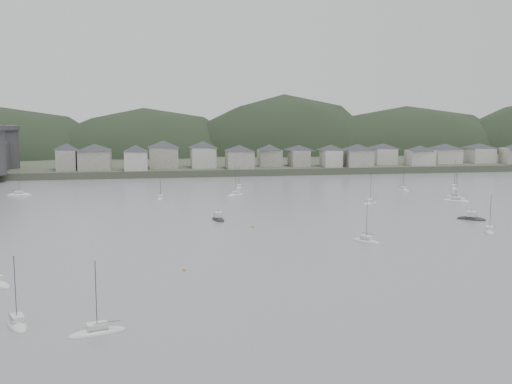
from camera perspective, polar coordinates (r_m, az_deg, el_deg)
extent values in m
plane|color=slate|center=(114.74, 6.33, -7.90)|extent=(900.00, 900.00, 0.00)
cube|color=#383D2D|center=(403.45, -5.24, 3.46)|extent=(900.00, 250.00, 3.00)
ellipsoid|color=black|center=(388.71, -21.47, 1.08)|extent=(138.98, 92.48, 81.13)
ellipsoid|color=black|center=(381.26, -9.80, 1.41)|extent=(132.08, 90.41, 79.74)
ellipsoid|color=black|center=(390.20, 2.48, 1.26)|extent=(133.88, 88.37, 101.41)
ellipsoid|color=black|center=(407.67, 13.04, 1.67)|extent=(165.81, 81.78, 82.55)
cylinder|color=#37373A|center=(307.01, -21.16, 3.55)|extent=(10.00, 10.00, 17.00)
cube|color=#37373A|center=(293.51, -21.67, 2.87)|extent=(3.50, 30.00, 12.00)
cube|color=gray|center=(291.16, -16.37, 2.73)|extent=(8.34, 12.91, 8.59)
pyramid|color=#2C2D32|center=(290.75, -16.41, 3.86)|extent=(15.78, 15.78, 3.01)
cube|color=gray|center=(289.39, -14.08, 2.76)|extent=(13.68, 13.35, 8.36)
pyramid|color=#2C2D32|center=(288.98, -14.12, 3.87)|extent=(20.07, 20.07, 2.93)
cube|color=#A9A59F|center=(283.27, -10.58, 2.73)|extent=(9.78, 10.20, 8.08)
pyramid|color=#2C2D32|center=(282.87, -10.61, 3.83)|extent=(14.83, 14.83, 2.83)
cube|color=gray|center=(292.87, -8.19, 3.04)|extent=(12.59, 13.33, 9.09)
pyramid|color=#2C2D32|center=(292.45, -8.21, 4.23)|extent=(19.24, 19.24, 3.18)
cube|color=#A9A59F|center=(292.32, -4.70, 3.06)|extent=(10.74, 12.17, 8.87)
pyramid|color=#2C2D32|center=(291.91, -4.71, 4.23)|extent=(17.01, 17.01, 3.10)
cube|color=gray|center=(287.64, -1.47, 2.89)|extent=(11.63, 12.09, 7.69)
pyramid|color=#2C2D32|center=(287.25, -1.47, 3.92)|extent=(17.61, 17.61, 2.69)
cube|color=gray|center=(298.69, 1.21, 3.04)|extent=(10.37, 9.35, 7.44)
pyramid|color=#2C2D32|center=(298.33, 1.22, 4.00)|extent=(14.65, 14.65, 2.60)
cube|color=gray|center=(299.16, 3.82, 3.01)|extent=(8.24, 12.20, 7.22)
pyramid|color=#2C2D32|center=(298.81, 3.83, 3.94)|extent=(15.17, 15.17, 2.53)
cube|color=#A9A59F|center=(297.65, 6.66, 2.98)|extent=(8.06, 10.91, 7.46)
pyramid|color=#2C2D32|center=(297.28, 6.67, 3.94)|extent=(14.08, 14.08, 2.61)
cube|color=gray|center=(299.91, 9.00, 2.99)|extent=(11.73, 11.78, 7.66)
pyramid|color=#2C2D32|center=(299.54, 9.02, 3.97)|extent=(17.46, 17.46, 2.68)
cube|color=#A9A59F|center=(314.49, 11.16, 3.12)|extent=(10.19, 13.02, 7.33)
pyramid|color=#2C2D32|center=(314.15, 11.19, 4.02)|extent=(17.23, 17.23, 2.57)
cube|color=#A9A59F|center=(312.01, 14.30, 2.95)|extent=(11.70, 9.81, 6.88)
pyramid|color=#2C2D32|center=(311.68, 14.33, 3.80)|extent=(15.97, 15.97, 2.41)
cube|color=#A9A59F|center=(327.10, 16.38, 3.09)|extent=(12.83, 12.48, 7.00)
pyramid|color=#2C2D32|center=(326.78, 16.41, 3.92)|extent=(18.79, 18.79, 2.45)
cube|color=#A9A59F|center=(335.97, 19.16, 3.09)|extent=(11.07, 13.50, 6.97)
pyramid|color=#2C2D32|center=(335.67, 19.19, 3.89)|extent=(18.25, 18.25, 2.44)
ellipsoid|color=silver|center=(240.98, 12.90, 0.15)|extent=(3.57, 7.66, 1.47)
cube|color=silver|center=(240.85, 12.90, 0.39)|extent=(2.03, 2.81, 0.70)
cylinder|color=#3F3F42|center=(240.43, 12.93, 1.27)|extent=(0.12, 0.12, 9.20)
cylinder|color=#3F3F42|center=(242.07, 12.84, 0.56)|extent=(0.66, 3.28, 0.10)
ellipsoid|color=silver|center=(217.47, 17.32, -0.80)|extent=(8.38, 8.02, 1.76)
cube|color=silver|center=(217.31, 17.33, -0.49)|extent=(3.58, 3.51, 0.70)
cylinder|color=#3F3F42|center=(216.75, 17.38, 0.68)|extent=(0.12, 0.12, 10.99)
cylinder|color=#3F3F42|center=(218.71, 17.48, -0.30)|extent=(2.99, 2.75, 0.10)
ellipsoid|color=silver|center=(148.63, 9.74, -4.35)|extent=(6.15, 7.31, 1.46)
cube|color=silver|center=(148.43, 9.75, -3.96)|extent=(2.79, 3.02, 0.70)
cylinder|color=#3F3F42|center=(147.73, 9.78, -2.56)|extent=(0.12, 0.12, 9.14)
cylinder|color=#3F3F42|center=(149.56, 9.90, -3.66)|extent=(1.99, 2.74, 0.10)
ellipsoid|color=silver|center=(236.75, -20.22, -0.26)|extent=(8.29, 2.88, 1.64)
cube|color=silver|center=(236.61, -20.23, 0.01)|extent=(2.93, 1.90, 0.70)
cylinder|color=#3F3F42|center=(236.13, -20.28, 1.01)|extent=(0.12, 0.12, 10.27)
cylinder|color=#3F3F42|center=(236.87, -20.59, 0.13)|extent=(3.70, 0.22, 0.10)
ellipsoid|color=silver|center=(167.76, 19.98, -3.34)|extent=(5.37, 7.58, 1.46)
cube|color=silver|center=(167.57, 19.99, -2.99)|extent=(2.58, 3.01, 0.70)
cylinder|color=#3F3F42|center=(166.96, 20.05, -1.75)|extent=(0.12, 0.12, 9.13)
cylinder|color=#3F3F42|center=(166.77, 20.38, -2.87)|extent=(1.56, 2.98, 0.10)
ellipsoid|color=silver|center=(226.32, 17.24, -0.48)|extent=(5.44, 7.78, 1.50)
cube|color=silver|center=(226.18, 17.25, -0.22)|extent=(2.63, 3.08, 0.70)
cylinder|color=#3F3F42|center=(225.72, 17.29, 0.74)|extent=(0.12, 0.12, 9.36)
cylinder|color=#3F3F42|center=(224.77, 17.26, -0.12)|extent=(1.57, 3.07, 0.10)
ellipsoid|color=silver|center=(221.73, -1.79, -0.30)|extent=(7.77, 7.43, 1.63)
cube|color=silver|center=(221.58, -1.79, -0.01)|extent=(3.31, 3.25, 0.70)
cylinder|color=#3F3F42|center=(221.07, -1.80, 1.05)|extent=(0.12, 0.12, 10.19)
cylinder|color=#3F3F42|center=(222.34, -2.10, 0.16)|extent=(2.77, 2.55, 0.10)
ellipsoid|color=silver|center=(98.36, -20.40, -10.98)|extent=(5.12, 8.24, 1.57)
cube|color=silver|center=(98.03, -20.43, -10.38)|extent=(2.59, 3.18, 0.70)
cylinder|color=#3F3F42|center=(96.91, -20.54, -8.14)|extent=(0.12, 0.12, 9.82)
cylinder|color=#3F3F42|center=(96.73, -20.89, -10.30)|extent=(1.34, 3.34, 0.10)
ellipsoid|color=silver|center=(215.52, -8.44, -0.61)|extent=(3.17, 6.81, 1.31)
cube|color=silver|center=(215.39, -8.45, -0.36)|extent=(1.81, 2.50, 0.70)
cylinder|color=#3F3F42|center=(214.96, -8.46, 0.51)|extent=(0.12, 0.12, 8.19)
cylinder|color=#3F3F42|center=(216.46, -8.51, -0.17)|extent=(0.60, 2.92, 0.10)
ellipsoid|color=silver|center=(91.78, -13.88, -12.07)|extent=(8.37, 4.89, 1.59)
cube|color=silver|center=(91.42, -13.90, -11.42)|extent=(3.20, 2.53, 0.70)
cylinder|color=#3F3F42|center=(90.19, -13.98, -8.99)|extent=(0.12, 0.12, 9.97)
cylinder|color=#3F3F42|center=(90.72, -13.05, -11.17)|extent=(3.44, 1.20, 0.10)
ellipsoid|color=silver|center=(250.29, 17.14, 0.27)|extent=(5.68, 8.90, 1.70)
cube|color=silver|center=(250.15, 17.15, 0.54)|extent=(2.84, 3.46, 0.70)
cylinder|color=#3F3F42|center=(249.68, 17.19, 1.52)|extent=(0.12, 0.12, 10.63)
cylinder|color=#3F3F42|center=(251.09, 16.90, 0.70)|extent=(1.51, 3.59, 0.10)
ellipsoid|color=silver|center=(241.94, -1.52, 0.37)|extent=(3.97, 6.71, 1.28)
cube|color=silver|center=(241.82, -1.52, 0.59)|extent=(2.04, 2.57, 0.70)
cylinder|color=#3F3F42|center=(241.45, -1.52, 1.34)|extent=(0.12, 0.12, 7.99)
cylinder|color=#3F3F42|center=(242.77, -1.64, 0.75)|extent=(1.01, 2.76, 0.10)
ellipsoid|color=silver|center=(206.08, 10.11, -1.02)|extent=(7.72, 7.78, 1.66)
cube|color=silver|center=(205.92, 10.11, -0.71)|extent=(3.34, 3.35, 0.70)
cylinder|color=#3F3F42|center=(205.36, 10.14, 0.45)|extent=(0.12, 0.12, 10.38)
cylinder|color=#3F3F42|center=(205.21, 10.49, -0.59)|extent=(2.70, 2.73, 0.10)
ellipsoid|color=black|center=(184.38, 18.53, -2.31)|extent=(7.86, 6.81, 1.70)
cube|color=silver|center=(184.14, 18.55, -1.86)|extent=(3.15, 3.11, 1.40)
cylinder|color=#3F3F42|center=(184.00, 18.56, -1.58)|extent=(0.10, 0.10, 1.20)
ellipsoid|color=black|center=(174.45, -3.36, -2.48)|extent=(4.00, 7.72, 1.62)
cube|color=silver|center=(174.20, -3.37, -2.01)|extent=(2.44, 2.56, 1.40)
cylinder|color=#3F3F42|center=(174.05, -3.37, -1.71)|extent=(0.10, 0.10, 1.20)
sphere|color=#C68542|center=(163.96, -0.31, -3.08)|extent=(0.70, 0.70, 0.70)
sphere|color=#C68542|center=(122.28, -6.38, -6.85)|extent=(0.70, 0.70, 0.70)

